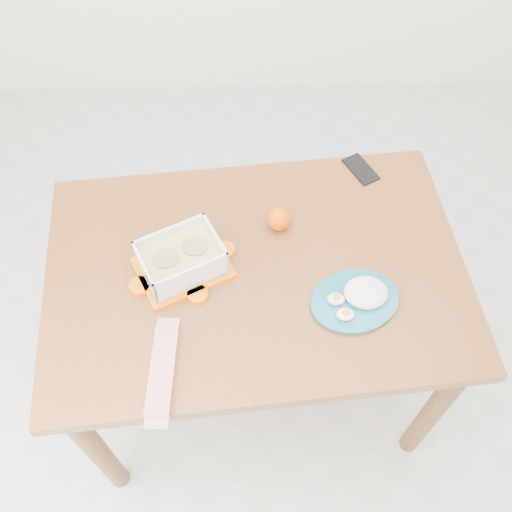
{
  "coord_description": "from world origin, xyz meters",
  "views": [
    {
      "loc": [
        -0.07,
        -0.73,
        2.04
      ],
      "look_at": [
        -0.05,
        0.1,
        0.81
      ],
      "focal_mm": 40.0,
      "sensor_mm": 36.0,
      "label": 1
    }
  ],
  "objects_px": {
    "rice_plate": "(359,297)",
    "smartphone": "(361,169)",
    "dining_table": "(256,289)",
    "orange_fruit": "(279,218)",
    "food_container": "(182,259)"
  },
  "relations": [
    {
      "from": "dining_table",
      "to": "food_container",
      "type": "distance_m",
      "value": 0.25
    },
    {
      "from": "orange_fruit",
      "to": "rice_plate",
      "type": "bearing_deg",
      "value": -52.25
    },
    {
      "from": "orange_fruit",
      "to": "smartphone",
      "type": "bearing_deg",
      "value": 38.26
    },
    {
      "from": "dining_table",
      "to": "food_container",
      "type": "bearing_deg",
      "value": 173.82
    },
    {
      "from": "rice_plate",
      "to": "smartphone",
      "type": "relative_size",
      "value": 2.4
    },
    {
      "from": "dining_table",
      "to": "smartphone",
      "type": "bearing_deg",
      "value": 41.42
    },
    {
      "from": "food_container",
      "to": "smartphone",
      "type": "relative_size",
      "value": 2.43
    },
    {
      "from": "food_container",
      "to": "smartphone",
      "type": "bearing_deg",
      "value": 7.37
    },
    {
      "from": "dining_table",
      "to": "rice_plate",
      "type": "bearing_deg",
      "value": -27.72
    },
    {
      "from": "dining_table",
      "to": "rice_plate",
      "type": "height_order",
      "value": "rice_plate"
    },
    {
      "from": "food_container",
      "to": "orange_fruit",
      "type": "xyz_separation_m",
      "value": [
        0.26,
        0.14,
        -0.02
      ]
    },
    {
      "from": "food_container",
      "to": "smartphone",
      "type": "xyz_separation_m",
      "value": [
        0.52,
        0.34,
        -0.05
      ]
    },
    {
      "from": "orange_fruit",
      "to": "rice_plate",
      "type": "relative_size",
      "value": 0.24
    },
    {
      "from": "dining_table",
      "to": "orange_fruit",
      "type": "bearing_deg",
      "value": 59.37
    },
    {
      "from": "orange_fruit",
      "to": "rice_plate",
      "type": "xyz_separation_m",
      "value": [
        0.19,
        -0.25,
        -0.01
      ]
    }
  ]
}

